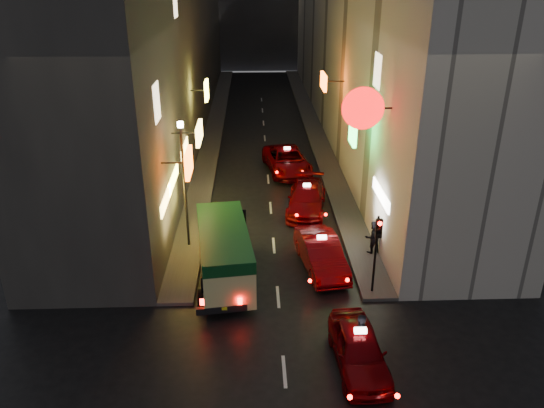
{
  "coord_description": "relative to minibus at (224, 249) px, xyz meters",
  "views": [
    {
      "loc": [
        -0.96,
        -10.21,
        12.75
      ],
      "look_at": [
        -0.09,
        13.0,
        2.27
      ],
      "focal_mm": 35.0,
      "sensor_mm": 36.0,
      "label": 1
    }
  ],
  "objects": [
    {
      "name": "taxi_near",
      "position": [
        4.86,
        -5.67,
        -0.78
      ],
      "size": [
        2.35,
        5.24,
        1.81
      ],
      "color": "#630206",
      "rests_on": "ground"
    },
    {
      "name": "pedestrian_sidewalk",
      "position": [
        6.94,
        2.03,
        -0.53
      ],
      "size": [
        0.78,
        0.6,
        1.83
      ],
      "primitive_type": "imported",
      "rotation": [
        0.0,
        0.0,
        3.41
      ],
      "color": "black",
      "rests_on": "sidewalk_right"
    },
    {
      "name": "traffic_light",
      "position": [
        6.28,
        -1.41,
        1.09
      ],
      "size": [
        0.26,
        0.43,
        3.5
      ],
      "color": "black",
      "rests_on": "sidewalk_right"
    },
    {
      "name": "sidewalk_left",
      "position": [
        -1.97,
        24.12,
        -1.52
      ],
      "size": [
        1.5,
        52.0,
        0.15
      ],
      "primitive_type": "cube",
      "color": "#454240",
      "rests_on": "ground"
    },
    {
      "name": "taxi_third",
      "position": [
        4.3,
        7.2,
        -0.74
      ],
      "size": [
        3.05,
        5.68,
        1.89
      ],
      "color": "#630206",
      "rests_on": "ground"
    },
    {
      "name": "lamp_post",
      "position": [
        -1.92,
        3.12,
        2.13
      ],
      "size": [
        0.28,
        0.28,
        6.22
      ],
      "color": "black",
      "rests_on": "sidewalk_left"
    },
    {
      "name": "sidewalk_right",
      "position": [
        6.53,
        24.12,
        -1.52
      ],
      "size": [
        1.5,
        52.0,
        0.15
      ],
      "primitive_type": "cube",
      "color": "#454240",
      "rests_on": "ground"
    },
    {
      "name": "minibus",
      "position": [
        0.0,
        0.0,
        0.0
      ],
      "size": [
        2.77,
        6.09,
        2.52
      ],
      "color": "#D7D686",
      "rests_on": "ground"
    },
    {
      "name": "pedestrian_crossing",
      "position": [
        5.04,
        -5.18,
        -0.6
      ],
      "size": [
        0.44,
        0.67,
        1.99
      ],
      "primitive_type": "imported",
      "rotation": [
        0.0,
        0.0,
        1.54
      ],
      "color": "black",
      "rests_on": "ground"
    },
    {
      "name": "building_right",
      "position": [
        10.28,
        24.12,
        7.41
      ],
      "size": [
        8.17,
        52.0,
        18.0
      ],
      "color": "#B5AFA6",
      "rests_on": "ground"
    },
    {
      "name": "taxi_second",
      "position": [
        4.36,
        0.91,
        -0.72
      ],
      "size": [
        3.04,
        5.78,
        1.92
      ],
      "color": "#630206",
      "rests_on": "ground"
    },
    {
      "name": "building_left",
      "position": [
        -5.72,
        24.12,
        7.4
      ],
      "size": [
        7.46,
        52.0,
        18.0
      ],
      "color": "#3B3936",
      "rests_on": "ground"
    },
    {
      "name": "taxi_far",
      "position": [
        3.6,
        13.51,
        -0.68
      ],
      "size": [
        3.23,
        6.03,
        1.99
      ],
      "color": "#630206",
      "rests_on": "ground"
    }
  ]
}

